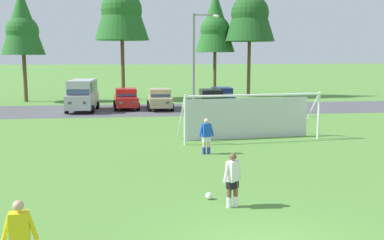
# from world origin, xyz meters

# --- Properties ---
(ground_plane) EXTENTS (400.00, 400.00, 0.00)m
(ground_plane) POSITION_xyz_m (0.00, 15.00, 0.00)
(ground_plane) COLOR #518438
(parking_lot_strip) EXTENTS (52.00, 8.40, 0.01)m
(parking_lot_strip) POSITION_xyz_m (0.00, 27.38, 0.00)
(parking_lot_strip) COLOR #4C4C51
(parking_lot_strip) RESTS_ON ground
(soccer_ball) EXTENTS (0.22, 0.22, 0.22)m
(soccer_ball) POSITION_xyz_m (-0.74, 4.16, 0.11)
(soccer_ball) COLOR white
(soccer_ball) RESTS_ON ground
(soccer_goal) EXTENTS (7.57, 2.66, 2.57)m
(soccer_goal) POSITION_xyz_m (3.01, 13.77, 1.29)
(soccer_goal) COLOR white
(soccer_goal) RESTS_ON ground
(referee) EXTENTS (0.74, 0.28, 1.64)m
(referee) POSITION_xyz_m (-5.29, -0.24, 0.82)
(referee) COLOR tan
(referee) RESTS_ON ground
(player_midfield_center) EXTENTS (0.67, 0.47, 1.64)m
(player_midfield_center) POSITION_xyz_m (-0.16, 3.39, 0.82)
(player_midfield_center) COLOR brown
(player_midfield_center) RESTS_ON ground
(player_defender_far) EXTENTS (0.75, 0.33, 1.64)m
(player_defender_far) POSITION_xyz_m (0.19, 10.49, 0.82)
(player_defender_far) COLOR beige
(player_defender_far) RESTS_ON ground
(parked_car_slot_far_left) EXTENTS (2.37, 4.89, 2.52)m
(parked_car_slot_far_left) POSITION_xyz_m (-7.25, 27.17, 1.34)
(parked_car_slot_far_left) COLOR #B2B2BC
(parked_car_slot_far_left) RESTS_ON ground
(parked_car_slot_left) EXTENTS (2.29, 4.33, 1.72)m
(parked_car_slot_left) POSITION_xyz_m (-3.83, 28.15, 0.88)
(parked_car_slot_left) COLOR red
(parked_car_slot_left) RESTS_ON ground
(parked_car_slot_center_left) EXTENTS (2.07, 4.22, 1.72)m
(parked_car_slot_center_left) POSITION_xyz_m (-1.02, 27.52, 0.88)
(parked_car_slot_center_left) COLOR tan
(parked_car_slot_center_left) RESTS_ON ground
(parked_car_slot_center) EXTENTS (2.09, 4.23, 1.72)m
(parked_car_slot_center) POSITION_xyz_m (3.09, 26.26, 0.88)
(parked_car_slot_center) COLOR black
(parked_car_slot_center) RESTS_ON ground
(parked_car_slot_center_right) EXTENTS (2.29, 4.33, 1.72)m
(parked_car_slot_center_right) POSITION_xyz_m (4.38, 28.20, 0.88)
(parked_car_slot_center_right) COLOR navy
(parked_car_slot_center_right) RESTS_ON ground
(tree_left_edge) EXTENTS (4.06, 4.06, 10.83)m
(tree_left_edge) POSITION_xyz_m (-13.60, 35.27, 7.44)
(tree_left_edge) COLOR brown
(tree_left_edge) RESTS_ON ground
(tree_mid_left) EXTENTS (5.37, 5.37, 14.31)m
(tree_mid_left) POSITION_xyz_m (-4.26, 35.94, 9.85)
(tree_mid_left) COLOR brown
(tree_mid_left) RESTS_ON ground
(tree_center_back) EXTENTS (4.33, 4.33, 11.56)m
(tree_center_back) POSITION_xyz_m (5.70, 39.26, 7.95)
(tree_center_back) COLOR brown
(tree_center_back) RESTS_ON ground
(tree_mid_right) EXTENTS (5.36, 5.36, 14.30)m
(tree_mid_right) POSITION_xyz_m (9.19, 37.76, 9.85)
(tree_mid_right) COLOR brown
(tree_mid_right) RESTS_ON ground
(street_lamp) EXTENTS (2.00, 0.32, 7.38)m
(street_lamp) POSITION_xyz_m (1.30, 22.27, 3.83)
(street_lamp) COLOR slate
(street_lamp) RESTS_ON ground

